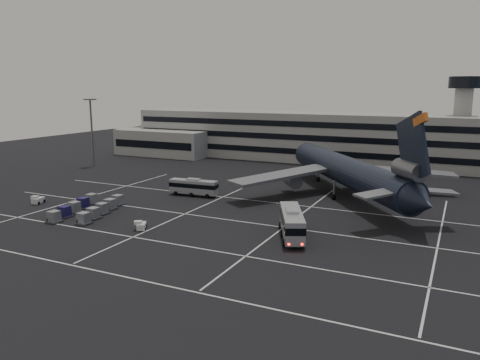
# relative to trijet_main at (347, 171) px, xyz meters

# --- Properties ---
(ground) EXTENTS (260.00, 260.00, 0.00)m
(ground) POSITION_rel_trijet_main_xyz_m (-15.96, -28.42, -5.25)
(ground) COLOR black
(ground) RESTS_ON ground
(lane_markings) EXTENTS (90.00, 55.62, 0.01)m
(lane_markings) POSITION_rel_trijet_main_xyz_m (-15.01, -27.69, -5.24)
(lane_markings) COLOR silver
(lane_markings) RESTS_ON ground
(terminal) EXTENTS (125.00, 26.00, 24.00)m
(terminal) POSITION_rel_trijet_main_xyz_m (-18.90, 42.72, 1.68)
(terminal) COLOR gray
(terminal) RESTS_ON ground
(hills) EXTENTS (352.00, 180.00, 44.00)m
(hills) POSITION_rel_trijet_main_xyz_m (2.04, 141.58, -17.32)
(hills) COLOR #38332B
(hills) RESTS_ON ground
(lightpole_left) EXTENTS (2.40, 2.40, 18.28)m
(lightpole_left) POSITION_rel_trijet_main_xyz_m (-70.96, 6.58, 6.57)
(lightpole_left) COLOR slate
(lightpole_left) RESTS_ON ground
(trijet_main) EXTENTS (39.87, 49.32, 18.08)m
(trijet_main) POSITION_rel_trijet_main_xyz_m (0.00, 0.00, 0.00)
(trijet_main) COLOR black
(trijet_main) RESTS_ON ground
(bus_near) EXTENTS (7.48, 12.06, 4.23)m
(bus_near) POSITION_rel_trijet_main_xyz_m (-1.27, -28.44, -2.93)
(bus_near) COLOR #92959A
(bus_near) RESTS_ON ground
(bus_far) EXTENTS (10.07, 3.19, 3.50)m
(bus_far) POSITION_rel_trijet_main_xyz_m (-27.75, -12.00, -3.34)
(bus_far) COLOR #92959A
(bus_far) RESTS_ON ground
(tug_a) EXTENTS (2.05, 2.69, 1.54)m
(tug_a) POSITION_rel_trijet_main_xyz_m (-50.48, -30.20, -4.57)
(tug_a) COLOR silver
(tug_a) RESTS_ON ground
(tug_b) EXTENTS (2.31, 2.62, 1.45)m
(tug_b) POSITION_rel_trijet_main_xyz_m (-23.06, -35.00, -4.61)
(tug_b) COLOR silver
(tug_b) RESTS_ON ground
(uld_cluster) EXTENTS (10.71, 15.99, 1.91)m
(uld_cluster) POSITION_rel_trijet_main_xyz_m (-37.19, -31.28, -4.32)
(uld_cluster) COLOR #2D2D30
(uld_cluster) RESTS_ON ground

